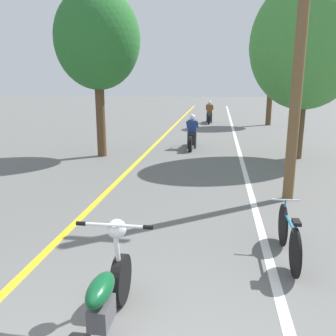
% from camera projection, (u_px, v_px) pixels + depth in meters
% --- Properties ---
extents(lane_stripe_center, '(0.14, 48.00, 0.01)m').
position_uv_depth(lane_stripe_center, '(156.00, 143.00, 15.43)').
color(lane_stripe_center, yellow).
rests_on(lane_stripe_center, ground).
extents(lane_stripe_edge, '(0.14, 48.00, 0.01)m').
position_uv_depth(lane_stripe_edge, '(237.00, 145.00, 14.96)').
color(lane_stripe_edge, white).
rests_on(lane_stripe_edge, ground).
extents(utility_pole, '(1.10, 0.24, 5.72)m').
position_uv_depth(utility_pole, '(299.00, 66.00, 7.49)').
color(utility_pole, brown).
rests_on(utility_pole, ground).
extents(roadside_tree_right_near, '(3.67, 3.30, 5.91)m').
position_uv_depth(roadside_tree_right_near, '(307.00, 45.00, 11.59)').
color(roadside_tree_right_near, '#513A23').
rests_on(roadside_tree_right_near, ground).
extents(roadside_tree_right_far, '(2.78, 2.50, 6.17)m').
position_uv_depth(roadside_tree_right_far, '(273.00, 48.00, 20.80)').
color(roadside_tree_right_far, '#513A23').
rests_on(roadside_tree_right_far, ground).
extents(roadside_tree_left, '(2.91, 2.62, 5.68)m').
position_uv_depth(roadside_tree_left, '(97.00, 40.00, 11.92)').
color(roadside_tree_left, '#513A23').
rests_on(roadside_tree_left, ground).
extents(motorcycle_foreground, '(0.88, 2.05, 1.11)m').
position_uv_depth(motorcycle_foreground, '(103.00, 302.00, 3.64)').
color(motorcycle_foreground, black).
rests_on(motorcycle_foreground, ground).
extents(motorcycle_rider_lead, '(0.50, 2.14, 1.36)m').
position_uv_depth(motorcycle_rider_lead, '(192.00, 135.00, 14.23)').
color(motorcycle_rider_lead, black).
rests_on(motorcycle_rider_lead, ground).
extents(motorcycle_rider_far, '(0.50, 2.09, 1.40)m').
position_uv_depth(motorcycle_rider_far, '(209.00, 115.00, 22.86)').
color(motorcycle_rider_far, black).
rests_on(motorcycle_rider_far, ground).
extents(bicycle_parked, '(0.44, 1.67, 0.81)m').
position_uv_depth(bicycle_parked, '(289.00, 236.00, 5.34)').
color(bicycle_parked, black).
rests_on(bicycle_parked, ground).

